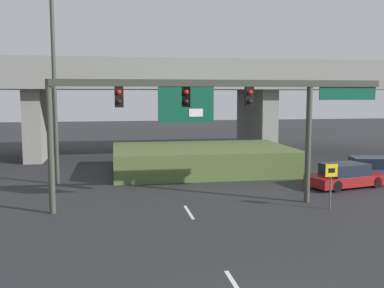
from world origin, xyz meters
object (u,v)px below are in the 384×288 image
at_px(highway_light_pole_near, 54,71).
at_px(parked_sedan_mid_right, 371,169).
at_px(signal_gantry, 210,104).
at_px(speed_limit_sign, 331,179).
at_px(parked_sedan_near_right, 346,176).

distance_m(highway_light_pole_near, parked_sedan_mid_right, 20.52).
height_order(signal_gantry, highway_light_pole_near, highway_light_pole_near).
height_order(signal_gantry, parked_sedan_mid_right, signal_gantry).
distance_m(signal_gantry, highway_light_pole_near, 10.62).
height_order(speed_limit_sign, highway_light_pole_near, highway_light_pole_near).
height_order(speed_limit_sign, parked_sedan_mid_right, speed_limit_sign).
bearing_deg(parked_sedan_mid_right, speed_limit_sign, -120.86).
bearing_deg(parked_sedan_mid_right, parked_sedan_near_right, -132.39).
xyz_separation_m(signal_gantry, highway_light_pole_near, (-7.88, 6.88, 1.83)).
distance_m(signal_gantry, speed_limit_sign, 6.65).
xyz_separation_m(speed_limit_sign, highway_light_pole_near, (-13.35, 8.39, 5.30)).
bearing_deg(speed_limit_sign, parked_sedan_near_right, 54.27).
relative_size(speed_limit_sign, parked_sedan_near_right, 0.44).
bearing_deg(parked_sedan_near_right, speed_limit_sign, -139.04).
bearing_deg(parked_sedan_near_right, parked_sedan_mid_right, 22.24).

